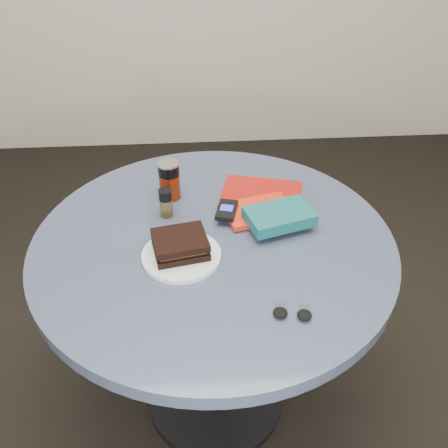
{
  "coord_description": "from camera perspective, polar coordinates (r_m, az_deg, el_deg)",
  "views": [
    {
      "loc": [
        -0.04,
        -1.07,
        1.61
      ],
      "look_at": [
        0.03,
        0.0,
        0.8
      ],
      "focal_mm": 40.0,
      "sensor_mm": 36.0,
      "label": 1
    }
  ],
  "objects": [
    {
      "name": "ground",
      "position": [
        1.94,
        -0.94,
        -19.3
      ],
      "size": [
        4.0,
        4.0,
        0.0
      ],
      "primitive_type": "plane",
      "color": "black",
      "rests_on": "ground"
    },
    {
      "name": "table",
      "position": [
        1.48,
        -1.16,
        -6.64
      ],
      "size": [
        1.0,
        1.0,
        0.75
      ],
      "color": "black",
      "rests_on": "ground"
    },
    {
      "name": "plate",
      "position": [
        1.32,
        -4.89,
        -3.62
      ],
      "size": [
        0.25,
        0.25,
        0.01
      ],
      "primitive_type": "cylinder",
      "rotation": [
        0.0,
        0.0,
        0.24
      ],
      "color": "white",
      "rests_on": "table"
    },
    {
      "name": "sandwich",
      "position": [
        1.3,
        -5.02,
        -2.33
      ],
      "size": [
        0.16,
        0.14,
        0.05
      ],
      "color": "black",
      "rests_on": "plate"
    },
    {
      "name": "soda_can",
      "position": [
        1.52,
        -6.26,
        5.0
      ],
      "size": [
        0.07,
        0.07,
        0.12
      ],
      "color": "#6D1B05",
      "rests_on": "table"
    },
    {
      "name": "pepper_grinder",
      "position": [
        1.45,
        -6.65,
        2.44
      ],
      "size": [
        0.04,
        0.04,
        0.09
      ],
      "color": "#483C1F",
      "rests_on": "table"
    },
    {
      "name": "magazine",
      "position": [
        1.56,
        4.27,
        3.46
      ],
      "size": [
        0.28,
        0.24,
        0.0
      ],
      "primitive_type": "cube",
      "rotation": [
        0.0,
        0.0,
        -0.24
      ],
      "color": "maroon",
      "rests_on": "table"
    },
    {
      "name": "red_book",
      "position": [
        1.46,
        3.94,
        1.5
      ],
      "size": [
        0.22,
        0.17,
        0.02
      ],
      "primitive_type": "cube",
      "rotation": [
        0.0,
        0.0,
        0.25
      ],
      "color": "red",
      "rests_on": "magazine"
    },
    {
      "name": "novel",
      "position": [
        1.4,
        6.33,
        0.87
      ],
      "size": [
        0.21,
        0.16,
        0.04
      ],
      "primitive_type": "cube",
      "rotation": [
        0.0,
        0.0,
        0.29
      ],
      "color": "#115054",
      "rests_on": "red_book"
    },
    {
      "name": "mp3_player",
      "position": [
        1.44,
        0.32,
        1.59
      ],
      "size": [
        0.07,
        0.1,
        0.02
      ],
      "color": "black",
      "rests_on": "red_book"
    },
    {
      "name": "headphones",
      "position": [
        1.17,
        7.81,
        -10.16
      ],
      "size": [
        0.09,
        0.05,
        0.02
      ],
      "color": "black",
      "rests_on": "table"
    }
  ]
}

